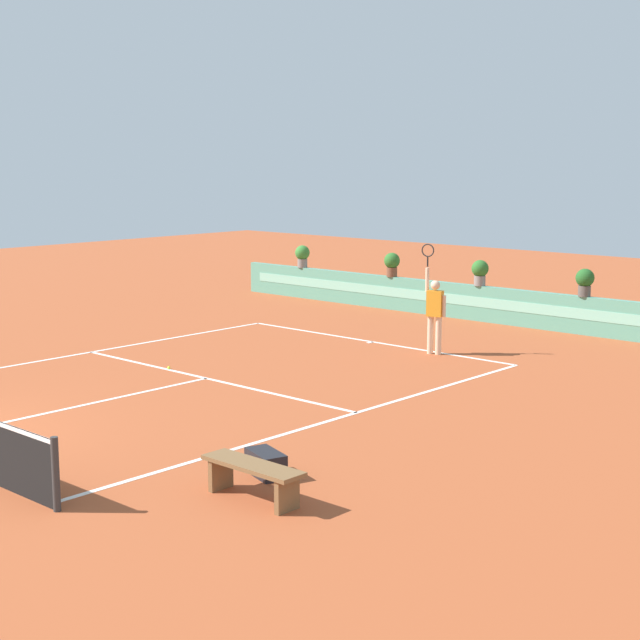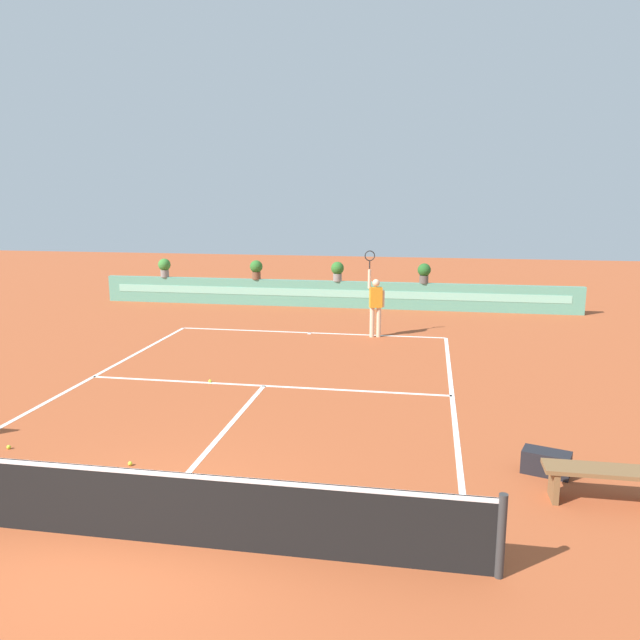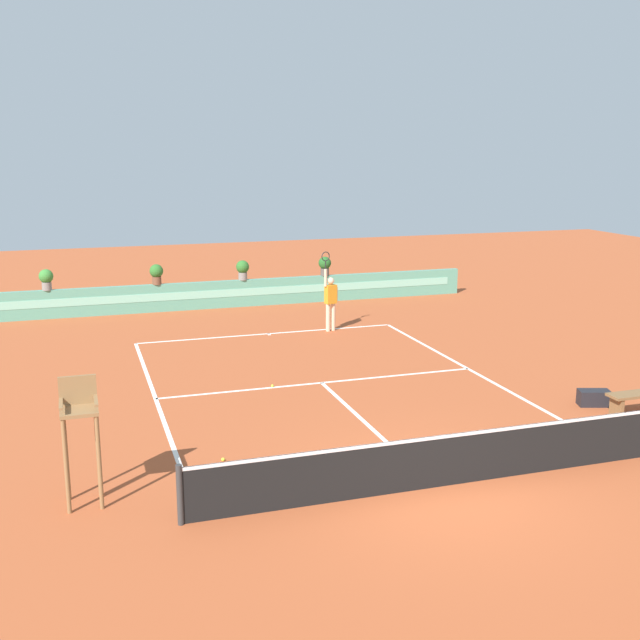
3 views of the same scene
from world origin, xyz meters
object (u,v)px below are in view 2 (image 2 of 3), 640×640
potted_plant_centre (337,270)px  tennis_ball_near_baseline (210,381)px  bench_courtside (604,477)px  tennis_ball_mid_court (9,447)px  potted_plant_right (424,272)px  potted_plant_left (256,268)px  tennis_player (376,302)px  gear_bag (546,462)px  potted_plant_far_left (164,266)px  tennis_ball_by_sideline (130,464)px

potted_plant_centre → tennis_ball_near_baseline: bearing=-98.4°
bench_courtside → tennis_ball_mid_court: 9.31m
bench_courtside → tennis_ball_near_baseline: bench_courtside is taller
potted_plant_right → potted_plant_left: size_ratio=1.00×
tennis_player → potted_plant_left: bearing=136.5°
gear_bag → tennis_ball_mid_court: (-8.70, -0.57, -0.15)m
tennis_ball_near_baseline → potted_plant_far_left: potted_plant_far_left is taller
potted_plant_right → potted_plant_left: same height
tennis_ball_mid_court → potted_plant_left: 14.20m
bench_courtside → potted_plant_centre: 15.54m
bench_courtside → tennis_ball_near_baseline: 8.51m
tennis_player → tennis_ball_by_sideline: size_ratio=38.01×
potted_plant_far_left → potted_plant_left: size_ratio=1.00×
tennis_ball_near_baseline → potted_plant_right: potted_plant_right is taller
tennis_ball_mid_court → potted_plant_far_left: bearing=103.3°
tennis_ball_near_baseline → bench_courtside: bearing=-31.4°
bench_courtside → tennis_ball_mid_court: (-9.30, 0.26, -0.34)m
bench_courtside → tennis_ball_mid_court: size_ratio=23.53×
tennis_player → tennis_ball_by_sideline: tennis_player is taller
gear_bag → potted_plant_left: 15.96m
tennis_ball_mid_court → tennis_ball_by_sideline: bearing=-6.4°
bench_courtside → tennis_ball_by_sideline: 7.00m
tennis_ball_mid_court → potted_plant_centre: (3.50, 14.12, 1.38)m
tennis_ball_mid_court → gear_bag: bearing=3.8°
tennis_ball_mid_court → potted_plant_centre: bearing=76.1°
tennis_ball_near_baseline → potted_plant_right: 11.07m
potted_plant_centre → tennis_ball_mid_court: bearing=-103.9°
tennis_player → tennis_ball_near_baseline: size_ratio=38.01×
tennis_player → potted_plant_left: 6.85m
potted_plant_right → tennis_ball_by_sideline: bearing=-106.9°
tennis_ball_near_baseline → potted_plant_far_left: (-5.38, 9.95, 1.38)m
bench_courtside → tennis_ball_by_sideline: bench_courtside is taller
gear_bag → potted_plant_right: (-2.01, 13.55, 1.23)m
tennis_ball_near_baseline → tennis_ball_mid_court: (-2.04, -4.17, 0.00)m
bench_courtside → gear_bag: size_ratio=2.29×
tennis_ball_mid_court → tennis_ball_near_baseline: bearing=64.0°
tennis_player → gear_bag: bearing=-69.1°
tennis_player → potted_plant_centre: (-1.83, 4.71, 0.36)m
tennis_ball_by_sideline → potted_plant_left: size_ratio=0.09×
gear_bag → potted_plant_right: size_ratio=0.97×
potted_plant_centre → potted_plant_left: 3.13m
gear_bag → tennis_ball_near_baseline: (-6.66, 3.60, -0.15)m
gear_bag → potted_plant_centre: (-5.20, 13.55, 1.23)m
tennis_ball_near_baseline → potted_plant_right: size_ratio=0.09×
tennis_player → tennis_ball_near_baseline: (-3.29, -5.25, -1.02)m
gear_bag → tennis_player: bearing=110.9°
bench_courtside → tennis_ball_by_sideline: size_ratio=23.53×
tennis_ball_by_sideline → potted_plant_centre: potted_plant_centre is taller
bench_courtside → potted_plant_centre: bearing=112.0°
tennis_ball_near_baseline → potted_plant_centre: (1.46, 9.95, 1.38)m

